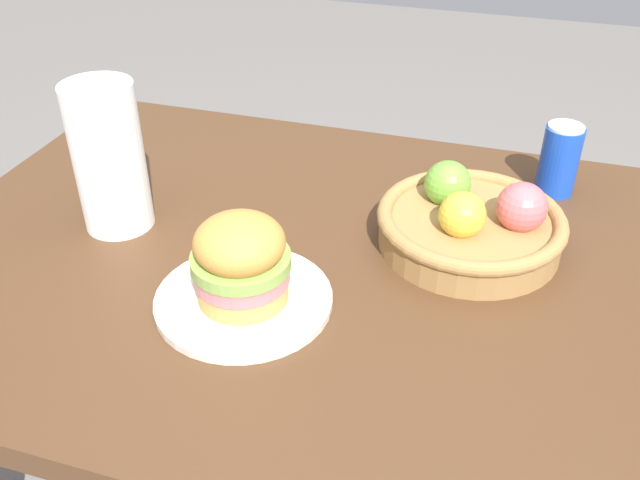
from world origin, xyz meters
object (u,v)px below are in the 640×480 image
sandwich (241,260)px  soda_can (559,160)px  plate (244,300)px  paper_towel_roll (109,158)px  fruit_basket (471,223)px

sandwich → soda_can: bearing=48.2°
plate → sandwich: 0.07m
plate → paper_towel_roll: (-0.27, 0.13, 0.11)m
sandwich → soda_can: (0.40, 0.45, -0.01)m
plate → soda_can: size_ratio=1.97×
sandwich → paper_towel_roll: bearing=154.2°
fruit_basket → soda_can: bearing=60.2°
sandwich → fruit_basket: sandwich is taller
fruit_basket → plate: bearing=-139.8°
plate → fruit_basket: size_ratio=0.86×
fruit_basket → paper_towel_roll: paper_towel_roll is taller
sandwich → fruit_basket: 0.37m
plate → sandwich: bearing=90.0°
soda_can → fruit_basket: soda_can is taller
sandwich → paper_towel_roll: 0.31m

